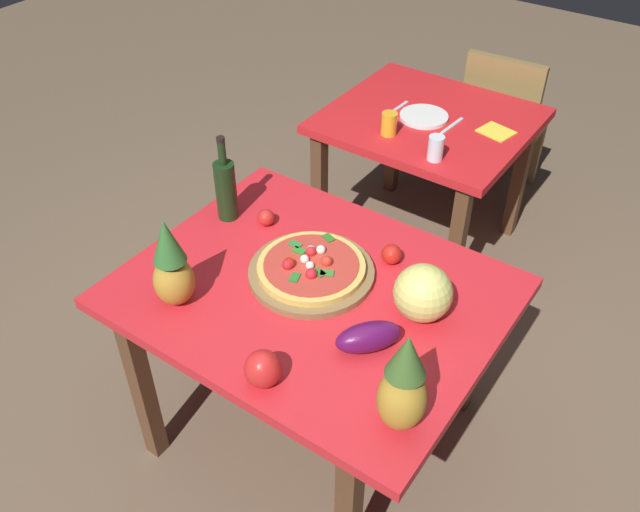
{
  "coord_description": "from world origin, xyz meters",
  "views": [
    {
      "loc": [
        0.93,
        -1.3,
        2.2
      ],
      "look_at": [
        -0.04,
        0.1,
        0.78
      ],
      "focal_mm": 37.74,
      "sensor_mm": 36.0,
      "label": 1
    }
  ],
  "objects": [
    {
      "name": "drinking_glass_water",
      "position": [
        -0.04,
        0.93,
        0.78
      ],
      "size": [
        0.07,
        0.07,
        0.11
      ],
      "primitive_type": "cylinder",
      "color": "silver",
      "rests_on": "background_table"
    },
    {
      "name": "napkin_folded",
      "position": [
        0.07,
        1.29,
        0.73
      ],
      "size": [
        0.16,
        0.15,
        0.01
      ],
      "primitive_type": "cube",
      "rotation": [
        0.0,
        0.0,
        -0.22
      ],
      "color": "yellow",
      "rests_on": "background_table"
    },
    {
      "name": "background_table",
      "position": [
        -0.23,
        1.24,
        0.62
      ],
      "size": [
        0.89,
        0.82,
        0.73
      ],
      "color": "brown",
      "rests_on": "ground_plane"
    },
    {
      "name": "melon",
      "position": [
        0.34,
        0.09,
        0.82
      ],
      "size": [
        0.18,
        0.18,
        0.18
      ],
      "primitive_type": "sphere",
      "color": "#DBD96E",
      "rests_on": "display_table"
    },
    {
      "name": "drinking_glass_juice",
      "position": [
        -0.31,
        1.0,
        0.78
      ],
      "size": [
        0.07,
        0.07,
        0.1
      ],
      "primitive_type": "cylinder",
      "color": "gold",
      "rests_on": "background_table"
    },
    {
      "name": "display_table",
      "position": [
        0.0,
        0.0,
        0.64
      ],
      "size": [
        1.19,
        0.95,
        0.73
      ],
      "color": "brown",
      "rests_on": "ground_plane"
    },
    {
      "name": "knife_utensil",
      "position": [
        -0.11,
        1.22,
        0.73
      ],
      "size": [
        0.03,
        0.18,
        0.01
      ],
      "primitive_type": "cube",
      "rotation": [
        0.0,
        0.0,
        -0.08
      ],
      "color": "silver",
      "rests_on": "background_table"
    },
    {
      "name": "fork_utensil",
      "position": [
        -0.39,
        1.22,
        0.73
      ],
      "size": [
        0.02,
        0.18,
        0.01
      ],
      "primitive_type": "cube",
      "rotation": [
        0.0,
        0.0,
        -0.05
      ],
      "color": "silver",
      "rests_on": "background_table"
    },
    {
      "name": "pineapple_left",
      "position": [
        -0.32,
        -0.29,
        0.87
      ],
      "size": [
        0.13,
        0.13,
        0.32
      ],
      "color": "#B5872E",
      "rests_on": "display_table"
    },
    {
      "name": "tomato_by_bottle",
      "position": [
        -0.34,
        0.18,
        0.76
      ],
      "size": [
        0.06,
        0.06,
        0.06
      ],
      "primitive_type": "sphere",
      "color": "red",
      "rests_on": "display_table"
    },
    {
      "name": "pineapple_right",
      "position": [
        0.49,
        -0.3,
        0.88
      ],
      "size": [
        0.13,
        0.13,
        0.33
      ],
      "color": "#B88A2E",
      "rests_on": "display_table"
    },
    {
      "name": "ground_plane",
      "position": [
        0.0,
        0.0,
        0.0
      ],
      "size": [
        10.0,
        10.0,
        0.0
      ],
      "primitive_type": "plane",
      "color": "brown"
    },
    {
      "name": "pizza_board",
      "position": [
        -0.04,
        0.05,
        0.74
      ],
      "size": [
        0.42,
        0.42,
        0.02
      ],
      "primitive_type": "cylinder",
      "color": "olive",
      "rests_on": "display_table"
    },
    {
      "name": "tomato_near_board",
      "position": [
        0.14,
        0.26,
        0.76
      ],
      "size": [
        0.07,
        0.07,
        0.07
      ],
      "primitive_type": "sphere",
      "color": "red",
      "rests_on": "display_table"
    },
    {
      "name": "dinner_plate",
      "position": [
        -0.25,
        1.22,
        0.74
      ],
      "size": [
        0.22,
        0.22,
        0.02
      ],
      "primitive_type": "cylinder",
      "color": "white",
      "rests_on": "background_table"
    },
    {
      "name": "wine_bottle",
      "position": [
        -0.48,
        0.14,
        0.85
      ],
      "size": [
        0.08,
        0.08,
        0.33
      ],
      "color": "black",
      "rests_on": "display_table"
    },
    {
      "name": "bell_pepper",
      "position": [
        0.11,
        -0.39,
        0.78
      ],
      "size": [
        0.1,
        0.1,
        0.11
      ],
      "primitive_type": "ellipsoid",
      "color": "red",
      "rests_on": "display_table"
    },
    {
      "name": "pizza",
      "position": [
        -0.04,
        0.05,
        0.77
      ],
      "size": [
        0.36,
        0.36,
        0.06
      ],
      "color": "#DFB855",
      "rests_on": "pizza_board"
    },
    {
      "name": "dining_chair",
      "position": [
        -0.1,
        1.88,
        0.48
      ],
      "size": [
        0.42,
        0.42,
        0.85
      ],
      "rotation": [
        0.0,
        0.0,
        3.2
      ],
      "color": "olive",
      "rests_on": "ground_plane"
    },
    {
      "name": "eggplant",
      "position": [
        0.28,
        -0.12,
        0.77
      ],
      "size": [
        0.19,
        0.21,
        0.09
      ],
      "primitive_type": "ellipsoid",
      "rotation": [
        0.0,
        0.0,
        0.9
      ],
      "color": "#501049",
      "rests_on": "display_table"
    }
  ]
}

